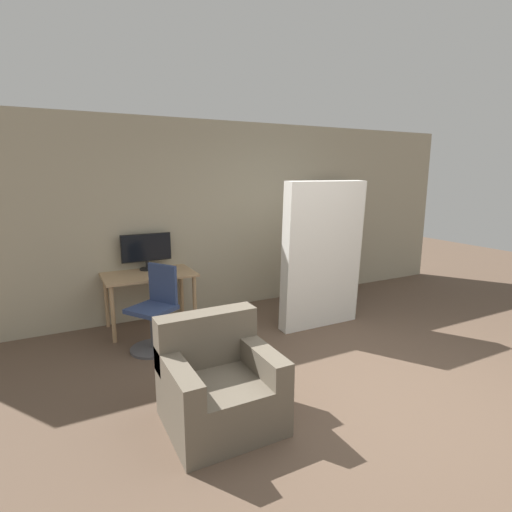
# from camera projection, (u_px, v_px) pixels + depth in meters

# --- Properties ---
(ground_plane) EXTENTS (16.00, 16.00, 0.00)m
(ground_plane) POSITION_uv_depth(u_px,v_px,m) (389.00, 403.00, 3.49)
(ground_plane) COLOR brown
(wall_back) EXTENTS (8.00, 0.06, 2.70)m
(wall_back) POSITION_uv_depth(u_px,v_px,m) (237.00, 216.00, 5.92)
(wall_back) COLOR tan
(wall_back) RESTS_ON ground
(desk) EXTENTS (1.13, 0.68, 0.73)m
(desk) POSITION_uv_depth(u_px,v_px,m) (149.00, 281.00, 5.10)
(desk) COLOR tan
(desk) RESTS_ON ground
(monitor) EXTENTS (0.65, 0.21, 0.48)m
(monitor) POSITION_uv_depth(u_px,v_px,m) (146.00, 249.00, 5.23)
(monitor) COLOR black
(monitor) RESTS_ON desk
(office_chair) EXTENTS (0.61, 0.61, 0.96)m
(office_chair) POSITION_uv_depth(u_px,v_px,m) (155.00, 315.00, 4.52)
(office_chair) COLOR #4C4C51
(office_chair) RESTS_ON ground
(bookshelf) EXTENTS (0.81, 0.33, 1.80)m
(bookshelf) POSITION_uv_depth(u_px,v_px,m) (326.00, 241.00, 6.57)
(bookshelf) COLOR brown
(bookshelf) RESTS_ON ground
(mattress_near) EXTENTS (1.13, 0.27, 1.89)m
(mattress_near) POSITION_uv_depth(u_px,v_px,m) (323.00, 256.00, 5.10)
(mattress_near) COLOR silver
(mattress_near) RESTS_ON ground
(armchair) EXTENTS (0.85, 0.80, 0.85)m
(armchair) POSITION_uv_depth(u_px,v_px,m) (218.00, 384.00, 3.20)
(armchair) COLOR #665B4C
(armchair) RESTS_ON ground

